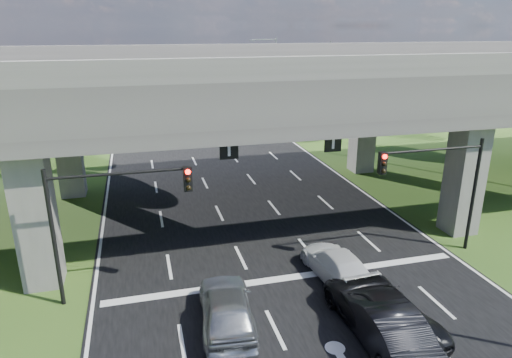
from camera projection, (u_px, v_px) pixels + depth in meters
name	position (u px, v px, depth m)	size (l,w,h in m)	color
ground	(318.00, 322.00, 18.19)	(160.00, 160.00, 0.00)	#254416
road	(255.00, 223.00, 27.34)	(18.00, 120.00, 0.03)	black
overpass	(246.00, 86.00, 26.65)	(80.00, 15.00, 10.00)	#3A3734
signal_right	(440.00, 177.00, 22.36)	(5.76, 0.54, 6.00)	black
signal_left	(107.00, 208.00, 18.57)	(5.76, 0.54, 6.00)	black
streetlight_far	(324.00, 89.00, 40.76)	(3.38, 0.25, 10.00)	gray
streetlight_beyond	(273.00, 72.00, 55.42)	(3.38, 0.25, 10.00)	gray
tree_left_near	(39.00, 109.00, 37.09)	(4.50, 4.50, 7.80)	black
tree_left_mid	(22.00, 103.00, 43.90)	(3.91, 3.90, 6.76)	black
tree_left_far	(74.00, 82.00, 51.89)	(4.80, 4.80, 8.32)	black
tree_right_near	(335.00, 97.00, 45.57)	(4.20, 4.20, 7.28)	black
tree_right_mid	(331.00, 89.00, 53.73)	(3.91, 3.90, 6.76)	black
tree_right_far	(278.00, 77.00, 59.88)	(4.50, 4.50, 7.80)	black
car_silver	(227.00, 308.00, 17.63)	(2.03, 5.05, 1.72)	#9B9FA2
car_dark	(384.00, 324.00, 16.66)	(1.82, 5.23, 1.72)	black
car_white	(336.00, 264.00, 21.21)	(1.95, 4.80, 1.39)	silver
car_trailing	(380.00, 309.00, 17.65)	(2.69, 5.84, 1.62)	black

